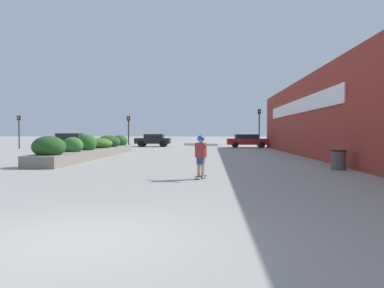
# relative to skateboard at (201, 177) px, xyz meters

# --- Properties ---
(ground_plane) EXTENTS (300.00, 300.00, 0.00)m
(ground_plane) POSITION_rel_skateboard_xyz_m (-1.62, -7.31, -0.07)
(ground_plane) COLOR gray
(building_wall_right) EXTENTS (0.67, 40.99, 5.15)m
(building_wall_right) POSITION_rel_skateboard_xyz_m (6.65, 7.60, 2.51)
(building_wall_right) COLOR maroon
(building_wall_right) RESTS_ON ground_plane
(planter_box) EXTENTS (1.73, 15.60, 1.47)m
(planter_box) POSITION_rel_skateboard_xyz_m (-7.11, 10.97, 0.48)
(planter_box) COLOR slate
(planter_box) RESTS_ON ground_plane
(skateboard) EXTENTS (0.43, 0.60, 0.10)m
(skateboard) POSITION_rel_skateboard_xyz_m (0.00, 0.00, 0.00)
(skateboard) COLOR black
(skateboard) RESTS_ON ground_plane
(skateboarder) EXTENTS (1.18, 0.67, 1.38)m
(skateboarder) POSITION_rel_skateboard_xyz_m (-0.00, 0.00, 0.86)
(skateboarder) COLOR tan
(skateboarder) RESTS_ON skateboard
(trash_bin) EXTENTS (0.64, 0.64, 0.83)m
(trash_bin) POSITION_rel_skateboard_xyz_m (5.69, 3.39, 0.35)
(trash_bin) COLOR #514C47
(trash_bin) RESTS_ON ground_plane
(car_leftmost) EXTENTS (4.40, 2.05, 1.39)m
(car_leftmost) POSITION_rel_skateboard_xyz_m (4.19, 27.16, 0.68)
(car_leftmost) COLOR maroon
(car_leftmost) RESTS_ON ground_plane
(car_center_left) EXTENTS (4.64, 1.91, 1.50)m
(car_center_left) POSITION_rel_skateboard_xyz_m (-15.17, 27.34, 0.73)
(car_center_left) COLOR black
(car_center_left) RESTS_ON ground_plane
(car_center_right) EXTENTS (3.98, 1.94, 1.51)m
(car_center_right) POSITION_rel_skateboard_xyz_m (14.24, 27.19, 0.72)
(car_center_right) COLOR maroon
(car_center_right) RESTS_ON ground_plane
(car_rightmost) EXTENTS (3.90, 2.03, 1.41)m
(car_rightmost) POSITION_rel_skateboard_xyz_m (-6.15, 29.20, 0.69)
(car_rightmost) COLOR black
(car_rightmost) RESTS_ON ground_plane
(traffic_light_left) EXTENTS (0.28, 0.30, 3.14)m
(traffic_light_left) POSITION_rel_skateboard_xyz_m (-7.52, 22.73, 2.10)
(traffic_light_left) COLOR black
(traffic_light_left) RESTS_ON ground_plane
(traffic_light_right) EXTENTS (0.28, 0.30, 3.78)m
(traffic_light_right) POSITION_rel_skateboard_xyz_m (4.89, 22.99, 2.48)
(traffic_light_right) COLOR black
(traffic_light_right) RESTS_ON ground_plane
(traffic_light_far_left) EXTENTS (0.28, 0.30, 3.21)m
(traffic_light_far_left) POSITION_rel_skateboard_xyz_m (-18.15, 22.56, 2.14)
(traffic_light_far_left) COLOR black
(traffic_light_far_left) RESTS_ON ground_plane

